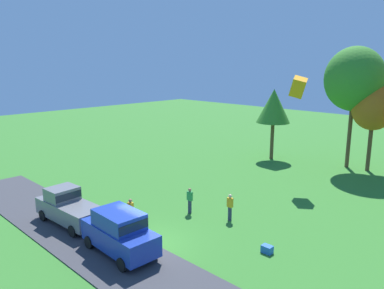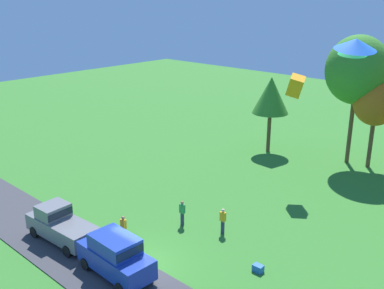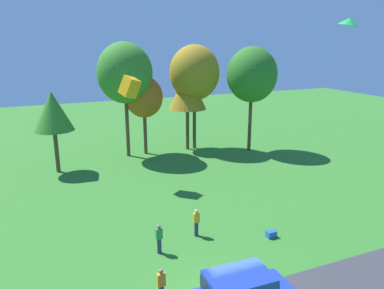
% 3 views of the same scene
% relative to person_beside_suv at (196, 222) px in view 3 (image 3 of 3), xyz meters
% --- Properties ---
extents(person_beside_suv, '(0.36, 0.24, 1.71)m').
position_rel_person_beside_suv_xyz_m(person_beside_suv, '(0.00, 0.00, 0.00)').
color(person_beside_suv, '#2D334C').
rests_on(person_beside_suv, ground).
extents(person_on_lawn, '(0.36, 0.24, 1.71)m').
position_rel_person_beside_suv_xyz_m(person_on_lawn, '(-2.63, -0.94, 0.00)').
color(person_on_lawn, '#2D334C').
rests_on(person_on_lawn, ground).
extents(person_watching_sky, '(0.36, 0.24, 1.71)m').
position_rel_person_beside_suv_xyz_m(person_watching_sky, '(-3.81, -4.84, 0.00)').
color(person_watching_sky, '#2D334C').
rests_on(person_watching_sky, ground).
extents(tree_center_back, '(3.41, 3.41, 7.19)m').
position_rel_person_beside_suv_xyz_m(tree_center_back, '(-6.73, 15.23, 4.57)').
color(tree_center_back, brown).
rests_on(tree_center_back, ground).
extents(tree_lone_near, '(5.32, 5.32, 11.23)m').
position_rel_person_beside_suv_xyz_m(tree_lone_near, '(0.19, 17.51, 7.41)').
color(tree_lone_near, brown).
rests_on(tree_lone_near, ground).
extents(tree_left_of_center, '(3.76, 3.76, 7.93)m').
position_rel_person_beside_suv_xyz_m(tree_left_of_center, '(2.04, 17.66, 4.95)').
color(tree_left_of_center, brown).
rests_on(tree_left_of_center, ground).
extents(tree_right_of_center, '(3.95, 3.95, 8.33)m').
position_rel_person_beside_suv_xyz_m(tree_right_of_center, '(6.65, 17.45, 5.45)').
color(tree_right_of_center, brown).
rests_on(tree_right_of_center, ground).
extents(tree_far_right, '(5.18, 5.18, 10.94)m').
position_rel_person_beside_suv_xyz_m(tree_far_right, '(7.46, 17.49, 7.19)').
color(tree_far_right, brown).
rests_on(tree_far_right, ground).
extents(tree_far_left, '(5.10, 5.10, 10.77)m').
position_rel_person_beside_suv_xyz_m(tree_far_left, '(12.51, 14.50, 7.06)').
color(tree_far_left, brown).
rests_on(tree_far_left, ground).
extents(cooler_box, '(0.56, 0.40, 0.40)m').
position_rel_person_beside_suv_xyz_m(cooler_box, '(4.03, -1.90, -0.68)').
color(cooler_box, blue).
rests_on(cooler_box, ground).
extents(kite_box_mid_center, '(1.77, 1.60, 1.90)m').
position_rel_person_beside_suv_xyz_m(kite_box_mid_center, '(-1.23, 9.94, 6.97)').
color(kite_box_mid_center, orange).
extents(kite_delta_trailing_tail, '(1.64, 1.64, 0.58)m').
position_rel_person_beside_suv_xyz_m(kite_delta_trailing_tail, '(8.07, -2.16, 11.39)').
color(kite_delta_trailing_tail, green).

